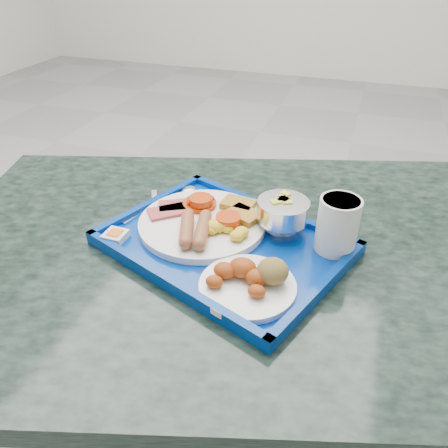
% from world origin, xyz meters
% --- Properties ---
extents(floor, '(6.00, 6.00, 0.00)m').
position_xyz_m(floor, '(0.00, 0.00, 0.00)').
color(floor, gray).
rests_on(floor, ground).
extents(table, '(1.34, 1.08, 0.73)m').
position_xyz_m(table, '(0.55, -1.06, 0.54)').
color(table, gray).
rests_on(table, floor).
extents(tray, '(0.51, 0.44, 0.03)m').
position_xyz_m(tray, '(0.53, -1.08, 0.74)').
color(tray, '#033092').
rests_on(tray, table).
extents(main_plate, '(0.25, 0.25, 0.04)m').
position_xyz_m(main_plate, '(0.48, -1.04, 0.76)').
color(main_plate, white).
rests_on(main_plate, tray).
extents(bread_plate, '(0.16, 0.16, 0.05)m').
position_xyz_m(bread_plate, '(0.61, -1.19, 0.76)').
color(bread_plate, white).
rests_on(bread_plate, tray).
extents(fruit_bowl, '(0.10, 0.10, 0.07)m').
position_xyz_m(fruit_bowl, '(0.63, -1.01, 0.79)').
color(fruit_bowl, silver).
rests_on(fruit_bowl, tray).
extents(juice_cup, '(0.07, 0.07, 0.10)m').
position_xyz_m(juice_cup, '(0.73, -1.03, 0.80)').
color(juice_cup, white).
rests_on(juice_cup, tray).
extents(spoon, '(0.11, 0.18, 0.01)m').
position_xyz_m(spoon, '(0.39, -0.95, 0.75)').
color(spoon, silver).
rests_on(spoon, tray).
extents(knife, '(0.06, 0.18, 0.00)m').
position_xyz_m(knife, '(0.35, -1.00, 0.74)').
color(knife, silver).
rests_on(knife, tray).
extents(jam_packet, '(0.04, 0.04, 0.02)m').
position_xyz_m(jam_packet, '(0.34, -1.14, 0.75)').
color(jam_packet, white).
rests_on(jam_packet, tray).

